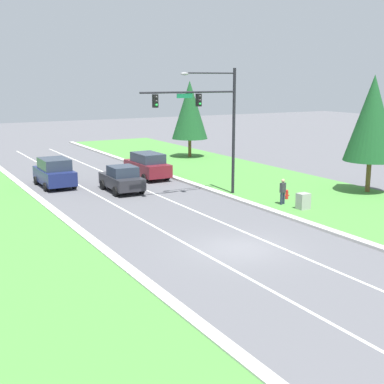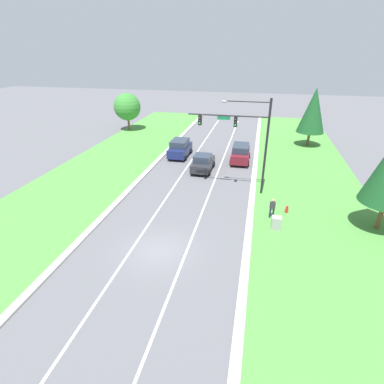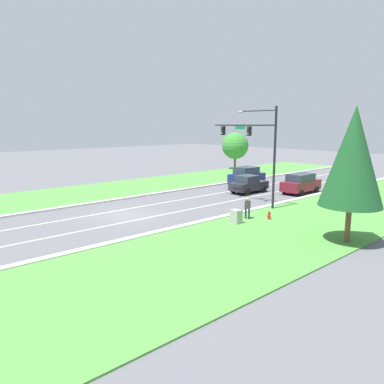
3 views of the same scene
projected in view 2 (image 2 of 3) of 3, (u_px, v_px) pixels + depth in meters
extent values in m
plane|color=#5B5B60|center=(159.00, 250.00, 19.72)|extent=(160.00, 160.00, 0.00)
cube|color=beige|center=(246.00, 261.00, 18.57)|extent=(0.50, 90.00, 0.15)
cube|color=beige|center=(82.00, 238.00, 20.81)|extent=(0.50, 90.00, 0.15)
cube|color=#4C8E3D|center=(336.00, 274.00, 17.54)|extent=(10.00, 90.00, 0.08)
cube|color=#4C8E3D|center=(17.00, 230.00, 21.86)|extent=(10.00, 90.00, 0.08)
cube|color=white|center=(134.00, 247.00, 20.08)|extent=(0.14, 81.00, 0.01)
cube|color=white|center=(186.00, 254.00, 19.36)|extent=(0.14, 81.00, 0.01)
cylinder|color=black|center=(266.00, 149.00, 25.57)|extent=(0.20, 0.20, 8.45)
cylinder|color=black|center=(228.00, 116.00, 25.07)|extent=(6.80, 0.12, 0.12)
cube|color=#147042|center=(224.00, 118.00, 25.24)|extent=(1.10, 0.04, 0.28)
cylinder|color=black|center=(247.00, 102.00, 24.26)|extent=(3.74, 0.09, 0.09)
ellipsoid|color=gray|center=(224.00, 101.00, 24.65)|extent=(0.56, 0.28, 0.20)
cube|color=black|center=(236.00, 122.00, 25.16)|extent=(0.28, 0.32, 0.80)
sphere|color=#2D2D2D|center=(236.00, 120.00, 24.91)|extent=(0.16, 0.16, 0.16)
sphere|color=#2D2D2D|center=(235.00, 122.00, 25.01)|extent=(0.16, 0.16, 0.16)
sphere|color=#23D647|center=(235.00, 125.00, 25.11)|extent=(0.16, 0.16, 0.16)
cube|color=black|center=(200.00, 120.00, 25.76)|extent=(0.28, 0.32, 0.80)
sphere|color=#2D2D2D|center=(200.00, 118.00, 25.51)|extent=(0.16, 0.16, 0.16)
sphere|color=#2D2D2D|center=(200.00, 121.00, 25.61)|extent=(0.16, 0.16, 0.16)
sphere|color=#23D647|center=(200.00, 123.00, 25.71)|extent=(0.16, 0.16, 0.16)
cube|color=#28282D|center=(203.00, 164.00, 32.32)|extent=(1.99, 4.25, 0.80)
cube|color=#283342|center=(202.00, 158.00, 31.78)|extent=(1.76, 1.93, 0.70)
cylinder|color=black|center=(213.00, 164.00, 33.44)|extent=(0.25, 0.69, 0.69)
cylinder|color=black|center=(197.00, 163.00, 33.84)|extent=(0.25, 0.69, 0.69)
cylinder|color=black|center=(209.00, 173.00, 31.15)|extent=(0.25, 0.69, 0.69)
cylinder|color=black|center=(192.00, 171.00, 31.55)|extent=(0.25, 0.69, 0.69)
cube|color=maroon|center=(240.00, 155.00, 34.92)|extent=(2.08, 4.83, 0.97)
cube|color=#283342|center=(241.00, 148.00, 34.44)|extent=(1.85, 2.91, 0.74)
cylinder|color=black|center=(249.00, 155.00, 36.26)|extent=(0.25, 0.65, 0.65)
cylinder|color=black|center=(233.00, 154.00, 36.62)|extent=(0.25, 0.65, 0.65)
cylinder|color=black|center=(248.00, 164.00, 33.64)|extent=(0.25, 0.65, 0.65)
cylinder|color=black|center=(231.00, 162.00, 34.00)|extent=(0.25, 0.65, 0.65)
cube|color=navy|center=(180.00, 150.00, 36.57)|extent=(2.08, 4.52, 0.99)
cube|color=#283342|center=(180.00, 143.00, 36.08)|extent=(1.87, 2.71, 0.79)
cylinder|color=black|center=(191.00, 151.00, 37.81)|extent=(0.24, 0.63, 0.63)
cylinder|color=black|center=(175.00, 150.00, 38.22)|extent=(0.24, 0.63, 0.63)
cylinder|color=black|center=(185.00, 158.00, 35.35)|extent=(0.24, 0.63, 0.63)
cylinder|color=black|center=(169.00, 157.00, 35.75)|extent=(0.24, 0.63, 0.63)
cube|color=#9E9E99|center=(276.00, 223.00, 21.76)|extent=(0.70, 0.60, 1.04)
cylinder|color=#232842|center=(270.00, 214.00, 23.25)|extent=(0.14, 0.14, 0.84)
cylinder|color=#232842|center=(273.00, 213.00, 23.26)|extent=(0.14, 0.14, 0.84)
cube|color=#333338|center=(273.00, 205.00, 22.94)|extent=(0.43, 0.32, 0.60)
sphere|color=tan|center=(273.00, 200.00, 22.75)|extent=(0.22, 0.22, 0.22)
cylinder|color=red|center=(287.00, 210.00, 24.00)|extent=(0.20, 0.20, 0.55)
sphere|color=red|center=(287.00, 207.00, 23.86)|extent=(0.18, 0.18, 0.18)
cylinder|color=red|center=(285.00, 210.00, 24.01)|extent=(0.10, 0.09, 0.09)
cylinder|color=red|center=(288.00, 210.00, 23.97)|extent=(0.10, 0.09, 0.09)
cylinder|color=brown|center=(380.00, 216.00, 21.55)|extent=(0.32, 0.32, 2.25)
cylinder|color=brown|center=(129.00, 124.00, 48.21)|extent=(0.32, 0.32, 2.15)
sphere|color=#388433|center=(127.00, 107.00, 47.07)|extent=(4.18, 4.18, 4.18)
cylinder|color=brown|center=(308.00, 139.00, 40.47)|extent=(0.32, 0.32, 1.91)
cone|color=#194C23|center=(313.00, 110.00, 38.83)|extent=(3.55, 3.55, 5.69)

